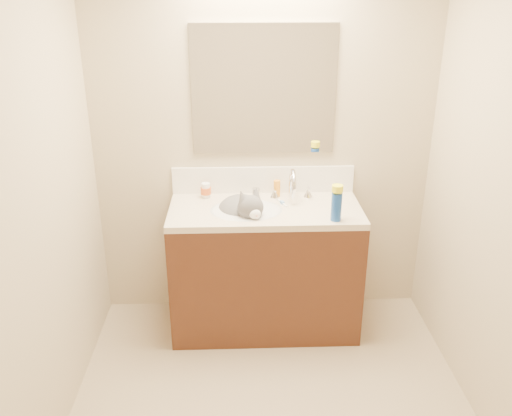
{
  "coord_description": "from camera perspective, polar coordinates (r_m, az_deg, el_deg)",
  "views": [
    {
      "loc": [
        -0.18,
        -2.13,
        2.17
      ],
      "look_at": [
        -0.06,
        0.92,
        0.88
      ],
      "focal_mm": 38.0,
      "sensor_mm": 36.0,
      "label": 1
    }
  ],
  "objects": [
    {
      "name": "counter_slab",
      "position": [
        3.39,
        0.98,
        -0.28
      ],
      "size": [
        1.2,
        0.55,
        0.04
      ],
      "primitive_type": "cube",
      "color": "beige",
      "rests_on": "vanity_cabinet"
    },
    {
      "name": "silver_jar",
      "position": [
        3.54,
        -0.01,
        1.63
      ],
      "size": [
        0.07,
        0.07,
        0.06
      ],
      "primitive_type": "cylinder",
      "rotation": [
        0.0,
        0.0,
        -0.37
      ],
      "color": "#B7B7BC",
      "rests_on": "counter_slab"
    },
    {
      "name": "cat",
      "position": [
        3.38,
        -1.39,
        -0.42
      ],
      "size": [
        0.42,
        0.45,
        0.33
      ],
      "rotation": [
        0.0,
        0.0,
        0.39
      ],
      "color": "#545154",
      "rests_on": "basin"
    },
    {
      "name": "toothbrush",
      "position": [
        3.44,
        2.78,
        0.52
      ],
      "size": [
        0.06,
        0.12,
        0.01
      ],
      "primitive_type": "cube",
      "rotation": [
        0.0,
        0.0,
        0.35
      ],
      "color": "white",
      "rests_on": "counter_slab"
    },
    {
      "name": "spray_cap",
      "position": [
        3.16,
        8.57,
        2.04
      ],
      "size": [
        0.08,
        0.08,
        0.04
      ],
      "primitive_type": "cylinder",
      "rotation": [
        0.0,
        0.0,
        -0.19
      ],
      "color": "#FFFA1A",
      "rests_on": "spray_can"
    },
    {
      "name": "pill_label",
      "position": [
        3.54,
        -5.3,
        1.83
      ],
      "size": [
        0.07,
        0.07,
        0.04
      ],
      "primitive_type": "cylinder",
      "rotation": [
        0.0,
        0.0,
        0.08
      ],
      "color": "#D35A23",
      "rests_on": "pill_bottle"
    },
    {
      "name": "room_shell",
      "position": [
        2.25,
        2.43,
        5.14
      ],
      "size": [
        2.24,
        2.54,
        2.52
      ],
      "color": "tan",
      "rests_on": "ground"
    },
    {
      "name": "toothbrush_head",
      "position": [
        3.44,
        2.78,
        0.59
      ],
      "size": [
        0.03,
        0.04,
        0.02
      ],
      "primitive_type": "cube",
      "rotation": [
        0.0,
        0.0,
        0.35
      ],
      "color": "#71A8F0",
      "rests_on": "counter_slab"
    },
    {
      "name": "basin",
      "position": [
        3.37,
        -1.03,
        -1.29
      ],
      "size": [
        0.45,
        0.36,
        0.14
      ],
      "primitive_type": "ellipsoid",
      "color": "silver",
      "rests_on": "vanity_cabinet"
    },
    {
      "name": "faucet",
      "position": [
        3.49,
        3.83,
        2.25
      ],
      "size": [
        0.28,
        0.2,
        0.21
      ],
      "color": "silver",
      "rests_on": "counter_slab"
    },
    {
      "name": "mirror",
      "position": [
        3.43,
        0.82,
        12.28
      ],
      "size": [
        0.9,
        0.02,
        0.8
      ],
      "primitive_type": "cube",
      "color": "white",
      "rests_on": "room_shell"
    },
    {
      "name": "backsplash",
      "position": [
        3.59,
        0.77,
        2.98
      ],
      "size": [
        1.2,
        0.02,
        0.18
      ],
      "primitive_type": "cube",
      "color": "white",
      "rests_on": "counter_slab"
    },
    {
      "name": "vanity_cabinet",
      "position": [
        3.58,
        0.94,
        -6.63
      ],
      "size": [
        1.2,
        0.55,
        0.82
      ],
      "primitive_type": "cube",
      "color": "#432112",
      "rests_on": "ground"
    },
    {
      "name": "amber_bottle",
      "position": [
        3.54,
        2.22,
        2.08
      ],
      "size": [
        0.05,
        0.05,
        0.11
      ],
      "primitive_type": "cylinder",
      "rotation": [
        0.0,
        0.0,
        0.19
      ],
      "color": "orange",
      "rests_on": "counter_slab"
    },
    {
      "name": "spray_can",
      "position": [
        3.2,
        8.46,
        0.12
      ],
      "size": [
        0.07,
        0.07,
        0.17
      ],
      "primitive_type": "cylinder",
      "rotation": [
        0.0,
        0.0,
        -0.19
      ],
      "color": "#16439E",
      "rests_on": "counter_slab"
    },
    {
      "name": "pill_bottle",
      "position": [
        3.53,
        -5.3,
        1.86
      ],
      "size": [
        0.06,
        0.06,
        0.1
      ],
      "primitive_type": "cylinder",
      "rotation": [
        0.0,
        0.0,
        0.08
      ],
      "color": "white",
      "rests_on": "counter_slab"
    }
  ]
}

